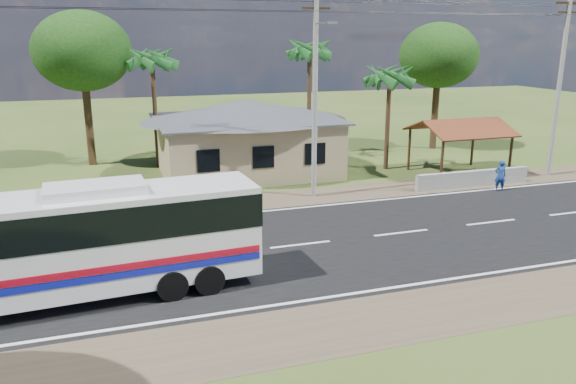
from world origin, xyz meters
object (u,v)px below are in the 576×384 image
Objects in this scene: waiting_shed at (460,129)px; person at (500,176)px; motorcycle at (466,175)px; coach_bus at (66,237)px.

waiting_shed reaches higher than person.
waiting_shed is 3.19× the size of motorcycle.
waiting_shed reaches higher than motorcycle.
person is (21.23, 6.75, -1.26)m from coach_bus.
person is at bearing -92.46° from waiting_shed.
motorcycle is at bearing 19.63° from coach_bus.
waiting_shed is at bearing 23.20° from coach_bus.
coach_bus is 22.32m from person.
waiting_shed is 24.02m from coach_bus.
motorcycle is at bearing -110.91° from waiting_shed.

